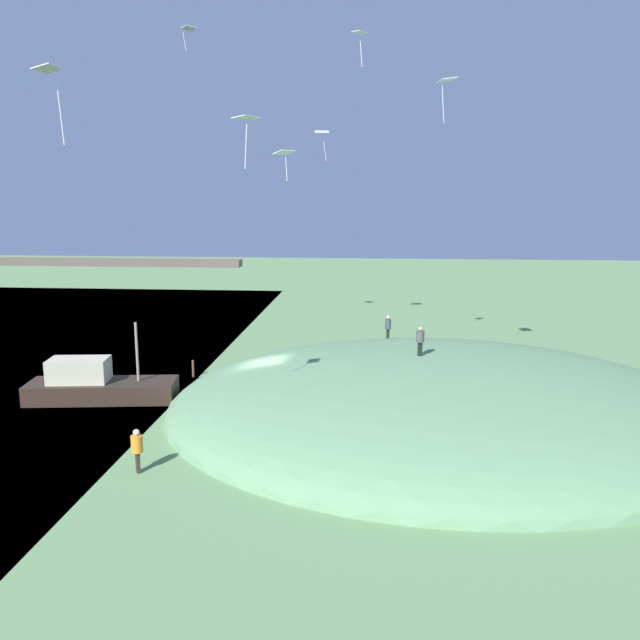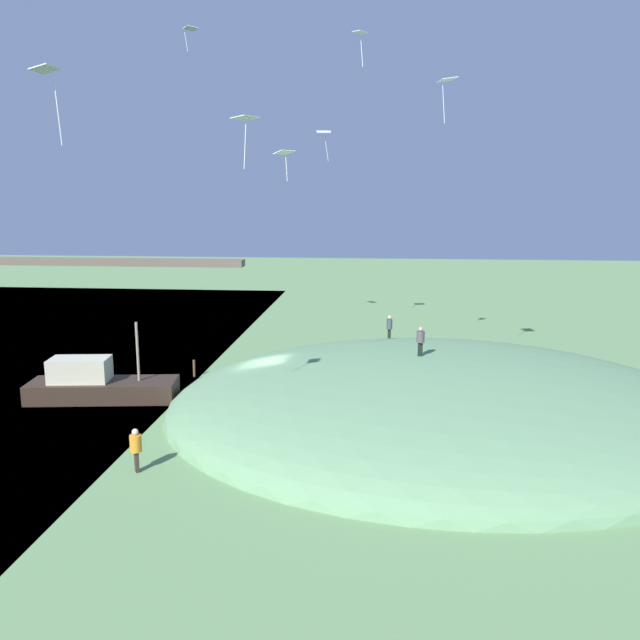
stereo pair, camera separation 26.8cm
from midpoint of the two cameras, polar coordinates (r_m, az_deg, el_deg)
The scene contains 15 objects.
ground_plane at distance 37.26m, azimuth -4.74°, elevation -6.50°, with size 160.00×160.00×0.00m, color #638B55.
grass_hill at distance 35.16m, azimuth 10.69°, elevation -7.73°, with size 28.63×25.25×5.43m, color #618C61.
bridge_deck_far at distance 74.56m, azimuth -24.77°, elevation 4.67°, with size 47.48×1.80×0.70m, color #62584A.
boat_on_lake at distance 38.06m, azimuth -18.56°, elevation -5.36°, with size 8.17×3.42×4.32m.
person_near_shore at distance 34.86m, azimuth 8.94°, elevation -1.56°, with size 0.53×0.53×1.57m.
person_watching_kites at distance 27.93m, azimuth -15.43°, elevation -10.43°, with size 0.66×0.66×1.84m.
person_with_child at distance 45.38m, azimuth 6.21°, elevation -0.43°, with size 0.42×0.42×1.82m.
kite_0 at distance 46.61m, azimuth -11.01°, elevation 23.53°, with size 1.21×1.29×1.47m.
kite_1 at distance 33.88m, azimuth -2.87°, elevation 14.23°, with size 1.12×1.17×1.51m.
kite_2 at distance 22.51m, azimuth -22.30°, elevation 19.07°, with size 0.64×0.89×2.28m.
kite_3 at distance 50.04m, azimuth 0.50°, elevation 15.90°, with size 1.12×0.83×2.23m.
kite_4 at distance 38.38m, azimuth 3.76°, elevation 23.46°, with size 0.87×0.92×1.77m.
kite_6 at distance 28.68m, azimuth -6.19°, elevation 16.86°, with size 1.20×1.34×2.14m.
kite_7 at distance 36.45m, azimuth 11.19°, elevation 19.64°, with size 1.00×1.29×2.23m.
mooring_post at distance 41.32m, azimuth -10.69°, elevation -4.14°, with size 0.14×0.14×1.05m, color brown.
Camera 2 is at (6.50, -34.97, 11.13)m, focal length 36.87 mm.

